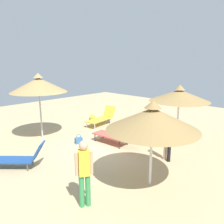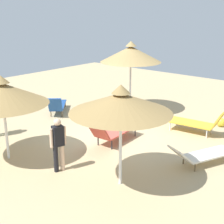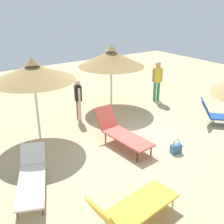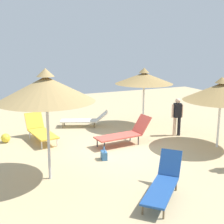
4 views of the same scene
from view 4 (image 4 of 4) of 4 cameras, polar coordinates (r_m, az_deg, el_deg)
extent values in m
cube|color=tan|center=(11.06, 2.10, -7.24)|extent=(24.00, 24.00, 0.10)
cylinder|color=white|center=(11.73, 19.01, -1.42)|extent=(0.08, 0.08, 2.00)
cone|color=#997A47|center=(11.53, 19.38, 3.52)|extent=(2.65, 2.65, 0.63)
cone|color=#997A47|center=(11.48, 19.53, 5.57)|extent=(0.48, 0.48, 0.22)
cylinder|color=white|center=(13.84, 5.79, 1.76)|extent=(0.08, 0.08, 2.21)
cone|color=#997A47|center=(13.68, 5.89, 6.19)|extent=(2.53, 2.53, 0.49)
cone|color=#997A47|center=(13.64, 5.92, 7.62)|extent=(0.46, 0.46, 0.22)
cylinder|color=#B2B2B7|center=(8.62, -11.60, -4.39)|extent=(0.07, 0.07, 2.46)
cone|color=tan|center=(8.34, -12.00, 4.17)|extent=(2.59, 2.59, 0.66)
cone|color=tan|center=(8.29, -12.14, 7.13)|extent=(0.47, 0.47, 0.22)
cube|color=gold|center=(12.02, -12.57, -3.94)|extent=(1.72, 0.88, 0.05)
cylinder|color=silver|center=(11.55, -10.02, -5.47)|extent=(0.04, 0.04, 0.32)
cylinder|color=silver|center=(11.36, -12.75, -5.90)|extent=(0.04, 0.04, 0.32)
cylinder|color=silver|center=(12.79, -12.33, -3.77)|extent=(0.04, 0.04, 0.32)
cylinder|color=silver|center=(12.62, -14.82, -4.12)|extent=(0.04, 0.04, 0.32)
cube|color=gold|center=(12.84, -14.08, -1.48)|extent=(0.43, 0.73, 0.61)
cube|color=#1E478C|center=(7.69, 8.94, -14.00)|extent=(1.56, 1.61, 0.05)
cylinder|color=brown|center=(7.11, 9.44, -17.84)|extent=(0.04, 0.04, 0.27)
cylinder|color=brown|center=(7.21, 5.63, -17.27)|extent=(0.04, 0.04, 0.27)
cylinder|color=brown|center=(8.34, 11.67, -13.09)|extent=(0.04, 0.04, 0.27)
cylinder|color=brown|center=(8.42, 8.45, -12.68)|extent=(0.04, 0.04, 0.27)
cube|color=#1E478C|center=(8.47, 10.63, -9.08)|extent=(0.68, 0.67, 0.62)
cube|color=#CC4C3F|center=(11.38, 1.10, -4.48)|extent=(0.80, 1.74, 0.05)
cylinder|color=#2D2D33|center=(10.88, -1.39, -6.38)|extent=(0.04, 0.04, 0.33)
cylinder|color=#2D2D33|center=(11.35, -2.73, -5.56)|extent=(0.04, 0.04, 0.33)
cylinder|color=#2D2D33|center=(11.58, 4.85, -5.22)|extent=(0.04, 0.04, 0.33)
cylinder|color=#2D2D33|center=(12.02, 3.35, -4.51)|extent=(0.04, 0.04, 0.33)
cube|color=#CC4C3F|center=(11.84, 5.49, -2.21)|extent=(0.70, 0.50, 0.63)
cube|color=silver|center=(14.02, -6.07, -1.61)|extent=(1.20, 1.76, 0.05)
cylinder|color=brown|center=(13.88, -8.99, -2.48)|extent=(0.04, 0.04, 0.25)
cylinder|color=brown|center=(14.37, -8.75, -1.94)|extent=(0.04, 0.04, 0.25)
cylinder|color=brown|center=(13.78, -3.25, -2.45)|extent=(0.04, 0.04, 0.25)
cylinder|color=brown|center=(14.27, -3.22, -1.91)|extent=(0.04, 0.04, 0.25)
cube|color=silver|center=(13.93, -1.80, -0.70)|extent=(0.75, 0.67, 0.42)
cylinder|color=beige|center=(12.86, 11.38, -2.60)|extent=(0.13, 0.13, 0.76)
cylinder|color=black|center=(12.93, 12.17, -2.56)|extent=(0.13, 0.13, 0.76)
cube|color=black|center=(12.74, 11.91, 0.31)|extent=(0.29, 0.34, 0.57)
sphere|color=beige|center=(12.66, 11.99, 2.04)|extent=(0.21, 0.21, 0.21)
cylinder|color=beige|center=(12.67, 11.08, 0.17)|extent=(0.09, 0.09, 0.53)
cylinder|color=beige|center=(12.81, 12.72, 0.23)|extent=(0.09, 0.09, 0.53)
cube|color=#336699|center=(10.17, -1.48, -7.95)|extent=(0.35, 0.23, 0.27)
torus|color=#336699|center=(10.11, -1.49, -6.96)|extent=(0.23, 0.07, 0.23)
sphere|color=yellow|center=(12.47, -18.92, -4.54)|extent=(0.35, 0.35, 0.35)
camera|label=1|loc=(11.73, 50.80, 7.56)|focal=35.65mm
camera|label=2|loc=(20.79, 13.45, 14.06)|focal=52.07mm
camera|label=3|loc=(14.32, -29.41, 13.08)|focal=43.95mm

